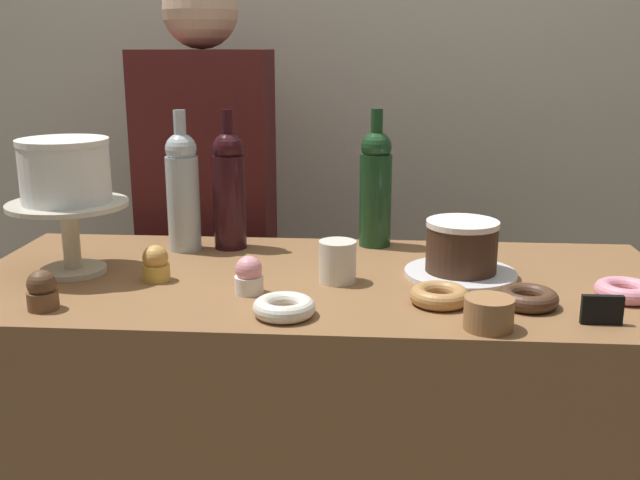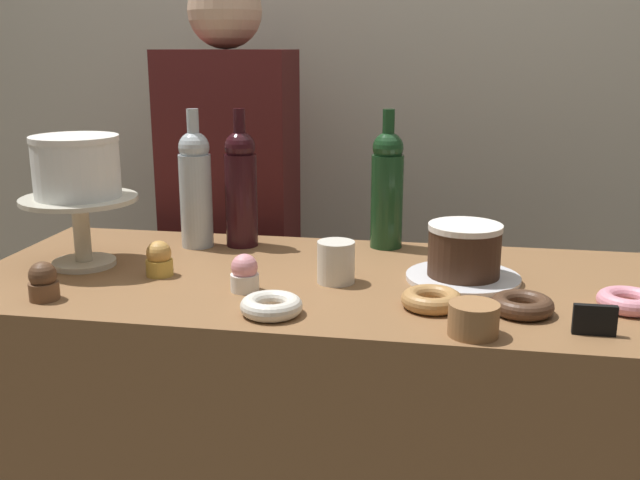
{
  "view_description": "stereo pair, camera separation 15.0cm",
  "coord_description": "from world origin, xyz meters",
  "px_view_note": "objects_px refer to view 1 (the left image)",
  "views": [
    {
      "loc": [
        0.11,
        -1.45,
        1.41
      ],
      "look_at": [
        0.0,
        0.0,
        1.02
      ],
      "focal_mm": 41.34,
      "sensor_mm": 36.0,
      "label": 1
    },
    {
      "loc": [
        0.26,
        -1.43,
        1.41
      ],
      "look_at": [
        0.0,
        0.0,
        1.02
      ],
      "focal_mm": 41.34,
      "sensor_mm": 36.0,
      "label": 2
    }
  ],
  "objects_px": {
    "price_sign_chalkboard": "(602,310)",
    "coffee_cup_ceramic": "(337,262)",
    "donut_chocolate": "(528,298)",
    "donut_maple": "(440,296)",
    "chocolate_round_cake": "(462,246)",
    "wine_bottle_clear": "(183,189)",
    "wine_bottle_green": "(376,186)",
    "donut_sugar": "(284,307)",
    "cookie_stack": "(489,313)",
    "wine_bottle_dark_red": "(229,188)",
    "cake_stand_pedestal": "(70,225)",
    "white_layer_cake": "(65,171)",
    "cupcake_chocolate": "(42,291)",
    "cupcake_caramel": "(156,264)",
    "barista_figure": "(210,252)",
    "cupcake_strawberry": "(249,276)",
    "donut_pink": "(625,291)"
  },
  "relations": [
    {
      "from": "wine_bottle_clear",
      "to": "barista_figure",
      "type": "distance_m",
      "value": 0.43
    },
    {
      "from": "barista_figure",
      "to": "cookie_stack",
      "type": "bearing_deg",
      "value": -50.76
    },
    {
      "from": "chocolate_round_cake",
      "to": "white_layer_cake",
      "type": "bearing_deg",
      "value": -176.99
    },
    {
      "from": "cupcake_chocolate",
      "to": "donut_sugar",
      "type": "xyz_separation_m",
      "value": [
        0.44,
        -0.0,
        -0.02
      ]
    },
    {
      "from": "chocolate_round_cake",
      "to": "wine_bottle_clear",
      "type": "relative_size",
      "value": 0.46
    },
    {
      "from": "price_sign_chalkboard",
      "to": "wine_bottle_clear",
      "type": "bearing_deg",
      "value": 153.15
    },
    {
      "from": "white_layer_cake",
      "to": "wine_bottle_dark_red",
      "type": "bearing_deg",
      "value": 37.75
    },
    {
      "from": "donut_maple",
      "to": "cake_stand_pedestal",
      "type": "bearing_deg",
      "value": 169.65
    },
    {
      "from": "wine_bottle_clear",
      "to": "donut_sugar",
      "type": "xyz_separation_m",
      "value": [
        0.29,
        -0.42,
        -0.13
      ]
    },
    {
      "from": "cupcake_caramel",
      "to": "donut_sugar",
      "type": "height_order",
      "value": "cupcake_caramel"
    },
    {
      "from": "chocolate_round_cake",
      "to": "wine_bottle_dark_red",
      "type": "height_order",
      "value": "wine_bottle_dark_red"
    },
    {
      "from": "donut_chocolate",
      "to": "donut_maple",
      "type": "distance_m",
      "value": 0.16
    },
    {
      "from": "donut_sugar",
      "to": "price_sign_chalkboard",
      "type": "height_order",
      "value": "price_sign_chalkboard"
    },
    {
      "from": "cake_stand_pedestal",
      "to": "price_sign_chalkboard",
      "type": "xyz_separation_m",
      "value": [
        1.02,
        -0.22,
        -0.08
      ]
    },
    {
      "from": "donut_chocolate",
      "to": "cookie_stack",
      "type": "bearing_deg",
      "value": -126.49
    },
    {
      "from": "price_sign_chalkboard",
      "to": "coffee_cup_ceramic",
      "type": "xyz_separation_m",
      "value": [
        -0.46,
        0.2,
        0.02
      ]
    },
    {
      "from": "wine_bottle_green",
      "to": "wine_bottle_dark_red",
      "type": "xyz_separation_m",
      "value": [
        -0.34,
        -0.05,
        0.0
      ]
    },
    {
      "from": "cupcake_strawberry",
      "to": "donut_maple",
      "type": "bearing_deg",
      "value": -5.44
    },
    {
      "from": "cupcake_chocolate",
      "to": "price_sign_chalkboard",
      "type": "xyz_separation_m",
      "value": [
        0.99,
        -0.0,
        -0.01
      ]
    },
    {
      "from": "wine_bottle_dark_red",
      "to": "cupcake_chocolate",
      "type": "xyz_separation_m",
      "value": [
        -0.26,
        -0.45,
        -0.11
      ]
    },
    {
      "from": "wine_bottle_clear",
      "to": "cookie_stack",
      "type": "xyz_separation_m",
      "value": [
        0.64,
        -0.46,
        -0.12
      ]
    },
    {
      "from": "cake_stand_pedestal",
      "to": "wine_bottle_green",
      "type": "distance_m",
      "value": 0.69
    },
    {
      "from": "cookie_stack",
      "to": "barista_figure",
      "type": "distance_m",
      "value": 1.06
    },
    {
      "from": "cupcake_caramel",
      "to": "price_sign_chalkboard",
      "type": "distance_m",
      "value": 0.85
    },
    {
      "from": "donut_sugar",
      "to": "cookie_stack",
      "type": "relative_size",
      "value": 1.33
    },
    {
      "from": "coffee_cup_ceramic",
      "to": "donut_pink",
      "type": "bearing_deg",
      "value": -6.74
    },
    {
      "from": "price_sign_chalkboard",
      "to": "barista_figure",
      "type": "xyz_separation_m",
      "value": [
        -0.86,
        0.78,
        -0.13
      ]
    },
    {
      "from": "cake_stand_pedestal",
      "to": "donut_sugar",
      "type": "relative_size",
      "value": 2.2
    },
    {
      "from": "coffee_cup_ceramic",
      "to": "cupcake_strawberry",
      "type": "bearing_deg",
      "value": -152.99
    },
    {
      "from": "cake_stand_pedestal",
      "to": "cupcake_caramel",
      "type": "height_order",
      "value": "cake_stand_pedestal"
    },
    {
      "from": "wine_bottle_green",
      "to": "cupcake_caramel",
      "type": "relative_size",
      "value": 4.38
    },
    {
      "from": "wine_bottle_green",
      "to": "price_sign_chalkboard",
      "type": "xyz_separation_m",
      "value": [
        0.39,
        -0.5,
        -0.12
      ]
    },
    {
      "from": "cake_stand_pedestal",
      "to": "coffee_cup_ceramic",
      "type": "relative_size",
      "value": 2.9
    },
    {
      "from": "wine_bottle_clear",
      "to": "donut_maple",
      "type": "distance_m",
      "value": 0.67
    },
    {
      "from": "cake_stand_pedestal",
      "to": "price_sign_chalkboard",
      "type": "distance_m",
      "value": 1.05
    },
    {
      "from": "wine_bottle_dark_red",
      "to": "cookie_stack",
      "type": "xyz_separation_m",
      "value": [
        0.53,
        -0.48,
        -0.12
      ]
    },
    {
      "from": "wine_bottle_dark_red",
      "to": "donut_chocolate",
      "type": "bearing_deg",
      "value": -30.37
    },
    {
      "from": "wine_bottle_green",
      "to": "wine_bottle_dark_red",
      "type": "height_order",
      "value": "same"
    },
    {
      "from": "wine_bottle_green",
      "to": "cookie_stack",
      "type": "distance_m",
      "value": 0.58
    },
    {
      "from": "donut_sugar",
      "to": "donut_maple",
      "type": "bearing_deg",
      "value": 16.92
    },
    {
      "from": "donut_sugar",
      "to": "cookie_stack",
      "type": "distance_m",
      "value": 0.35
    },
    {
      "from": "chocolate_round_cake",
      "to": "wine_bottle_green",
      "type": "height_order",
      "value": "wine_bottle_green"
    },
    {
      "from": "white_layer_cake",
      "to": "cake_stand_pedestal",
      "type": "bearing_deg",
      "value": -90.0
    },
    {
      "from": "donut_pink",
      "to": "white_layer_cake",
      "type": "bearing_deg",
      "value": 175.71
    },
    {
      "from": "donut_chocolate",
      "to": "donut_maple",
      "type": "xyz_separation_m",
      "value": [
        -0.16,
        0.0,
        0.0
      ]
    },
    {
      "from": "wine_bottle_green",
      "to": "cupcake_strawberry",
      "type": "height_order",
      "value": "wine_bottle_green"
    },
    {
      "from": "cupcake_caramel",
      "to": "cupcake_strawberry",
      "type": "relative_size",
      "value": 1.0
    },
    {
      "from": "chocolate_round_cake",
      "to": "donut_maple",
      "type": "bearing_deg",
      "value": -107.77
    },
    {
      "from": "coffee_cup_ceramic",
      "to": "price_sign_chalkboard",
      "type": "bearing_deg",
      "value": -23.61
    },
    {
      "from": "wine_bottle_clear",
      "to": "cupcake_caramel",
      "type": "height_order",
      "value": "wine_bottle_clear"
    }
  ]
}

